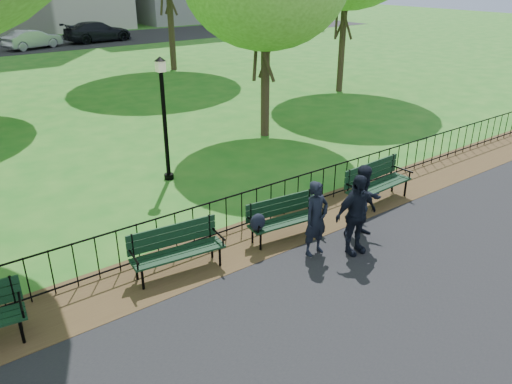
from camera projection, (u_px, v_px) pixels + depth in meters
ground at (340, 254)px, 10.02m from camera, size 120.00×120.00×0.00m
asphalt_path at (502, 348)px, 7.53m from camera, size 60.00×9.20×0.01m
dirt_strip at (292, 225)px, 11.12m from camera, size 60.00×1.60×0.01m
iron_fence at (278, 198)px, 11.28m from camera, size 24.06×0.06×1.00m
park_bench_main at (276, 216)px, 10.28m from camera, size 1.81×0.72×0.95m
park_bench_left_a at (176, 245)px, 9.23m from camera, size 1.80×0.74×0.99m
park_bench_right_a at (376, 179)px, 12.00m from camera, size 1.94×0.69×1.08m
lamppost at (164, 115)px, 12.86m from camera, size 0.29×0.29×3.27m
person_left at (316, 219)px, 9.73m from camera, size 0.57×0.38×1.54m
person_mid at (364, 201)px, 10.39m from camera, size 0.85×0.61×1.58m
person_right at (356, 215)px, 9.74m from camera, size 1.01×0.50×1.67m
sedan_silver at (32, 39)px, 35.20m from camera, size 4.25×2.62×1.32m
sedan_dark at (98, 32)px, 38.59m from camera, size 5.40×2.68×1.51m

